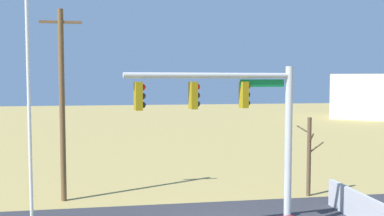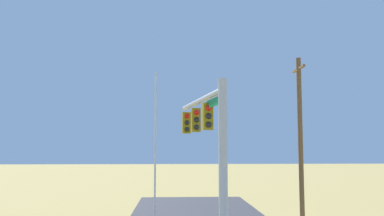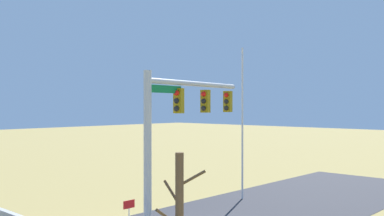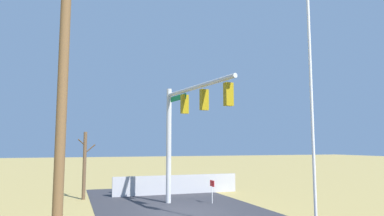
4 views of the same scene
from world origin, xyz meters
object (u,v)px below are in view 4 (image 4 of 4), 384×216
at_px(flagpole, 312,117).
at_px(open_sign, 212,186).
at_px(utility_pole, 63,85).
at_px(bare_tree, 84,164).
at_px(signal_mast, 185,119).

relative_size(flagpole, open_sign, 6.64).
bearing_deg(utility_pole, bare_tree, -5.07).
relative_size(bare_tree, open_sign, 3.18).
distance_m(signal_mast, open_sign, 4.10).
bearing_deg(bare_tree, flagpole, -150.03).
bearing_deg(bare_tree, open_sign, -120.05).
bearing_deg(open_sign, flagpole, -177.89).
height_order(bare_tree, open_sign, bare_tree).
xyz_separation_m(utility_pole, open_sign, (8.04, -7.51, -3.74)).
height_order(flagpole, open_sign, flagpole).
height_order(utility_pole, bare_tree, utility_pole).
relative_size(utility_pole, open_sign, 7.34).
distance_m(utility_pole, bare_tree, 12.12).
bearing_deg(flagpole, signal_mast, 17.07).
bearing_deg(utility_pole, flagpole, -89.58).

